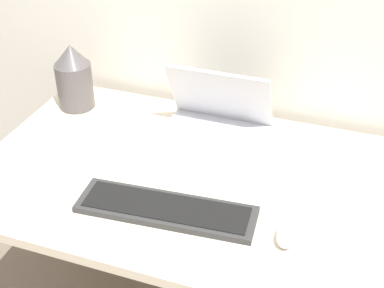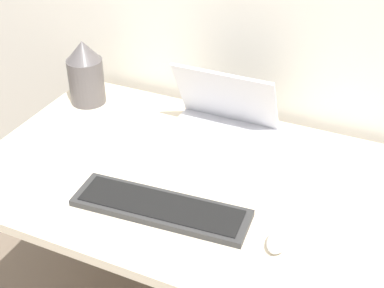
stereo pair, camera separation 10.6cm
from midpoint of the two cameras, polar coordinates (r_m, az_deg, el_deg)
name	(u,v)px [view 1 (the left image)]	position (r m, az deg, el deg)	size (l,w,h in m)	color
desk	(187,198)	(1.61, -2.43, -5.82)	(1.23, 0.79, 0.76)	beige
laptop	(216,123)	(1.69, 0.76, 2.27)	(0.33, 0.24, 0.24)	silver
keyboard	(166,209)	(1.42, -4.91, -7.01)	(0.49, 0.17, 0.02)	#2D2D2D
mouse	(287,235)	(1.35, 7.88, -9.67)	(0.05, 0.09, 0.04)	silver
vase	(74,77)	(1.89, -14.09, 6.91)	(0.12, 0.12, 0.23)	#514C4C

